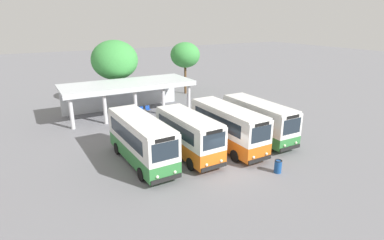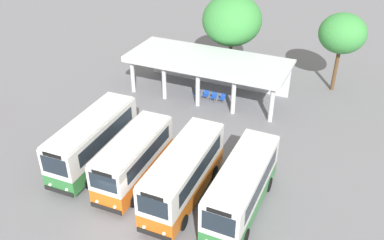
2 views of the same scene
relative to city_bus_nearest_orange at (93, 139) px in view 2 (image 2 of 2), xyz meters
The scene contains 12 objects.
ground_plane 6.08m from the city_bus_nearest_orange, 40.01° to the right, with size 180.00×180.00×0.00m, color slate.
city_bus_nearest_orange is the anchor object (origin of this frame).
city_bus_second_in_row 3.48m from the city_bus_nearest_orange, 10.28° to the right, with size 2.36×6.76×3.21m.
city_bus_middle_cream 6.88m from the city_bus_nearest_orange, ahead, with size 2.31×7.71×3.33m.
city_bus_fourth_amber 10.26m from the city_bus_nearest_orange, ahead, with size 2.27×7.53×3.20m.
terminal_canopy 13.02m from the city_bus_nearest_orange, 76.28° to the left, with size 13.60×5.38×3.40m.
waiting_chair_end_by_column 11.36m from the city_bus_nearest_orange, 76.72° to the left, with size 0.46×0.46×0.86m.
waiting_chair_second_from_end 11.69m from the city_bus_nearest_orange, 73.30° to the left, with size 0.46×0.46×0.86m.
waiting_chair_middle_seat 11.86m from the city_bus_nearest_orange, 69.73° to the left, with size 0.46×0.46×0.86m.
waiting_chair_fourth_seat 12.19m from the city_bus_nearest_orange, 66.51° to the left, with size 0.46×0.46×0.86m.
roadside_tree_behind_canopy 17.77m from the city_bus_nearest_orange, 79.10° to the left, with size 5.40×5.40×7.47m.
roadside_tree_east_of_canopy 21.95m from the city_bus_nearest_orange, 53.65° to the left, with size 3.91×3.91×6.87m.
Camera 2 is at (10.53, -13.98, 16.82)m, focal length 38.70 mm.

